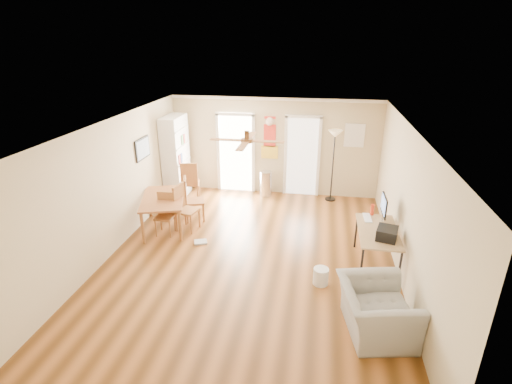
% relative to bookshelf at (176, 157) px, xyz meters
% --- Properties ---
extents(floor, '(7.00, 7.00, 0.00)m').
position_rel_bookshelf_xyz_m(floor, '(2.51, -2.79, -1.09)').
color(floor, brown).
rests_on(floor, ground).
extents(ceiling, '(5.50, 7.00, 0.00)m').
position_rel_bookshelf_xyz_m(ceiling, '(2.51, -2.79, 1.51)').
color(ceiling, silver).
rests_on(ceiling, floor).
extents(wall_back, '(5.50, 0.04, 2.60)m').
position_rel_bookshelf_xyz_m(wall_back, '(2.51, 0.71, 0.21)').
color(wall_back, beige).
rests_on(wall_back, floor).
extents(wall_front, '(5.50, 0.04, 2.60)m').
position_rel_bookshelf_xyz_m(wall_front, '(2.51, -6.29, 0.21)').
color(wall_front, beige).
rests_on(wall_front, floor).
extents(wall_left, '(0.04, 7.00, 2.60)m').
position_rel_bookshelf_xyz_m(wall_left, '(-0.24, -2.79, 0.21)').
color(wall_left, beige).
rests_on(wall_left, floor).
extents(wall_right, '(0.04, 7.00, 2.60)m').
position_rel_bookshelf_xyz_m(wall_right, '(5.26, -2.79, 0.21)').
color(wall_right, beige).
rests_on(wall_right, floor).
extents(crown_molding, '(5.50, 7.00, 0.08)m').
position_rel_bookshelf_xyz_m(crown_molding, '(2.51, -2.79, 1.47)').
color(crown_molding, white).
rests_on(crown_molding, wall_back).
extents(kitchen_doorway, '(0.90, 0.10, 2.10)m').
position_rel_bookshelf_xyz_m(kitchen_doorway, '(1.46, 0.70, -0.04)').
color(kitchen_doorway, white).
rests_on(kitchen_doorway, wall_back).
extents(bathroom_doorway, '(0.80, 0.10, 2.10)m').
position_rel_bookshelf_xyz_m(bathroom_doorway, '(3.26, 0.70, -0.04)').
color(bathroom_doorway, white).
rests_on(bathroom_doorway, wall_back).
extents(wall_decal, '(0.46, 0.03, 1.10)m').
position_rel_bookshelf_xyz_m(wall_decal, '(2.39, 0.69, 0.46)').
color(wall_decal, red).
rests_on(wall_decal, wall_back).
extents(ac_grille, '(0.50, 0.04, 0.60)m').
position_rel_bookshelf_xyz_m(ac_grille, '(4.56, 0.68, 0.61)').
color(ac_grille, white).
rests_on(ac_grille, wall_back).
extents(framed_poster, '(0.04, 0.66, 0.48)m').
position_rel_bookshelf_xyz_m(framed_poster, '(-0.21, -1.39, 0.61)').
color(framed_poster, black).
rests_on(framed_poster, wall_left).
extents(ceiling_fan, '(1.24, 1.24, 0.20)m').
position_rel_bookshelf_xyz_m(ceiling_fan, '(2.51, -3.09, 1.34)').
color(ceiling_fan, '#593819').
rests_on(ceiling_fan, ceiling).
extents(bookshelf, '(0.73, 1.07, 2.17)m').
position_rel_bookshelf_xyz_m(bookshelf, '(0.00, 0.00, 0.00)').
color(bookshelf, silver).
rests_on(bookshelf, floor).
extents(dining_table, '(1.29, 1.67, 0.74)m').
position_rel_bookshelf_xyz_m(dining_table, '(0.36, -1.84, -0.72)').
color(dining_table, '#9F6333').
rests_on(dining_table, floor).
extents(dining_chair_right_a, '(0.55, 0.55, 1.04)m').
position_rel_bookshelf_xyz_m(dining_chair_right_a, '(0.91, -1.32, -0.57)').
color(dining_chair_right_a, brown).
rests_on(dining_chair_right_a, floor).
extents(dining_chair_right_b, '(0.51, 0.51, 1.03)m').
position_rel_bookshelf_xyz_m(dining_chair_right_b, '(0.91, -1.84, -0.57)').
color(dining_chair_right_b, '#A56035').
rests_on(dining_chair_right_b, floor).
extents(dining_chair_near, '(0.39, 0.39, 0.92)m').
position_rel_bookshelf_xyz_m(dining_chair_near, '(0.49, -2.13, -0.63)').
color(dining_chair_near, '#905D2E').
rests_on(dining_chair_near, floor).
extents(dining_chair_far, '(0.52, 0.52, 1.06)m').
position_rel_bookshelf_xyz_m(dining_chair_far, '(0.43, -0.18, -0.56)').
color(dining_chair_far, '#A56C35').
rests_on(dining_chair_far, floor).
extents(trash_can, '(0.35, 0.35, 0.69)m').
position_rel_bookshelf_xyz_m(trash_can, '(2.34, 0.41, -0.74)').
color(trash_can, '#B9B9BB').
rests_on(trash_can, floor).
extents(torchiere_lamp, '(0.43, 0.43, 1.87)m').
position_rel_bookshelf_xyz_m(torchiere_lamp, '(4.07, 0.42, -0.15)').
color(torchiere_lamp, black).
rests_on(torchiere_lamp, floor).
extents(computer_desk, '(0.70, 1.41, 0.76)m').
position_rel_bookshelf_xyz_m(computer_desk, '(4.86, -2.69, -0.71)').
color(computer_desk, tan).
rests_on(computer_desk, floor).
extents(imac, '(0.20, 0.55, 0.51)m').
position_rel_bookshelf_xyz_m(imac, '(4.98, -2.26, -0.08)').
color(imac, black).
rests_on(imac, computer_desk).
extents(keyboard, '(0.15, 0.43, 0.02)m').
position_rel_bookshelf_xyz_m(keyboard, '(4.71, -2.20, -0.32)').
color(keyboard, silver).
rests_on(keyboard, computer_desk).
extents(printer, '(0.42, 0.46, 0.20)m').
position_rel_bookshelf_xyz_m(printer, '(4.96, -2.98, -0.23)').
color(printer, black).
rests_on(printer, computer_desk).
extents(orange_bottle, '(0.09, 0.09, 0.22)m').
position_rel_bookshelf_xyz_m(orange_bottle, '(4.81, -2.02, -0.22)').
color(orange_bottle, red).
rests_on(orange_bottle, computer_desk).
extents(wastebasket_a, '(0.30, 0.30, 0.31)m').
position_rel_bookshelf_xyz_m(wastebasket_a, '(3.87, -3.44, -0.93)').
color(wastebasket_a, silver).
rests_on(wastebasket_a, floor).
extents(floor_cloth, '(0.32, 0.29, 0.04)m').
position_rel_bookshelf_xyz_m(floor_cloth, '(1.37, -2.40, -1.07)').
color(floor_cloth, '#9D9C98').
rests_on(floor_cloth, floor).
extents(armchair, '(1.19, 1.30, 0.73)m').
position_rel_bookshelf_xyz_m(armchair, '(4.66, -4.48, -0.72)').
color(armchair, gray).
rests_on(armchair, floor).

